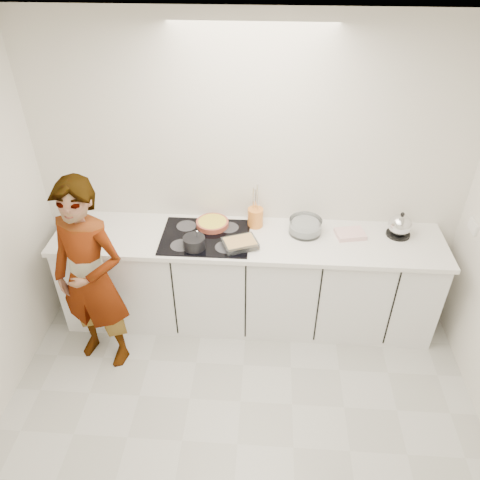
# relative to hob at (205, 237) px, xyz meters

# --- Properties ---
(floor) EXTENTS (3.60, 3.20, 0.00)m
(floor) POSITION_rel_hob_xyz_m (0.35, -1.26, -0.92)
(floor) COLOR #B6B6AF
(floor) RESTS_ON ground
(ceiling) EXTENTS (3.60, 3.20, 0.00)m
(ceiling) POSITION_rel_hob_xyz_m (0.35, -1.26, 1.68)
(ceiling) COLOR white
(ceiling) RESTS_ON wall_back
(wall_back) EXTENTS (3.60, 0.00, 2.60)m
(wall_back) POSITION_rel_hob_xyz_m (0.35, 0.34, 0.38)
(wall_back) COLOR silver
(wall_back) RESTS_ON ground
(base_cabinets) EXTENTS (3.20, 0.58, 0.87)m
(base_cabinets) POSITION_rel_hob_xyz_m (0.35, 0.02, -0.48)
(base_cabinets) COLOR white
(base_cabinets) RESTS_ON floor
(countertop) EXTENTS (3.24, 0.64, 0.04)m
(countertop) POSITION_rel_hob_xyz_m (0.35, 0.02, -0.03)
(countertop) COLOR white
(countertop) RESTS_ON base_cabinets
(hob) EXTENTS (0.72, 0.54, 0.01)m
(hob) POSITION_rel_hob_xyz_m (0.00, 0.00, 0.00)
(hob) COLOR black
(hob) RESTS_ON countertop
(tart_dish) EXTENTS (0.35, 0.35, 0.04)m
(tart_dish) POSITION_rel_hob_xyz_m (0.04, 0.16, 0.03)
(tart_dish) COLOR #A64834
(tart_dish) RESTS_ON hob
(saucepan) EXTENTS (0.20, 0.20, 0.17)m
(saucepan) POSITION_rel_hob_xyz_m (-0.07, -0.16, 0.06)
(saucepan) COLOR black
(saucepan) RESTS_ON hob
(baking_dish) EXTENTS (0.32, 0.28, 0.05)m
(baking_dish) POSITION_rel_hob_xyz_m (0.29, -0.12, 0.04)
(baking_dish) COLOR silver
(baking_dish) RESTS_ON hob
(mixing_bowl) EXTENTS (0.31, 0.31, 0.13)m
(mixing_bowl) POSITION_rel_hob_xyz_m (0.82, 0.13, 0.05)
(mixing_bowl) COLOR silver
(mixing_bowl) RESTS_ON countertop
(tea_towel) EXTENTS (0.26, 0.21, 0.04)m
(tea_towel) POSITION_rel_hob_xyz_m (1.19, 0.11, 0.01)
(tea_towel) COLOR white
(tea_towel) RESTS_ON countertop
(kettle) EXTENTS (0.23, 0.23, 0.22)m
(kettle) POSITION_rel_hob_xyz_m (1.59, 0.14, 0.09)
(kettle) COLOR black
(kettle) RESTS_ON countertop
(utensil_crock) EXTENTS (0.16, 0.16, 0.16)m
(utensil_crock) POSITION_rel_hob_xyz_m (0.40, 0.21, 0.08)
(utensil_crock) COLOR orange
(utensil_crock) RESTS_ON countertop
(cook) EXTENTS (0.69, 0.55, 1.68)m
(cook) POSITION_rel_hob_xyz_m (-0.82, -0.49, -0.08)
(cook) COLOR white
(cook) RESTS_ON floor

